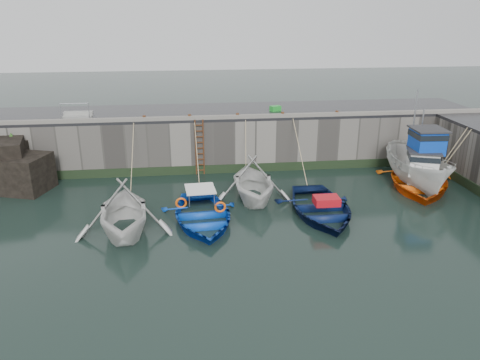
{
  "coord_description": "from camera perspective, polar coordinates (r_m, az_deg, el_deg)",
  "views": [
    {
      "loc": [
        -2.77,
        -15.66,
        8.91
      ],
      "look_at": [
        -0.24,
        5.37,
        1.2
      ],
      "focal_mm": 35.0,
      "sensor_mm": 36.0,
      "label": 1
    }
  ],
  "objects": [
    {
      "name": "bollard_b",
      "position": [
        26.51,
        -6.17,
        7.66
      ],
      "size": [
        0.18,
        0.18,
        0.28
      ],
      "primitive_type": "cylinder",
      "color": "#3F1E0F",
      "rests_on": "road_back"
    },
    {
      "name": "boat_near_navy",
      "position": [
        22.08,
        9.76,
        -4.12
      ],
      "size": [
        3.99,
        5.53,
        1.13
      ],
      "primitive_type": "imported",
      "rotation": [
        0.0,
        0.0,
        -0.01
      ],
      "color": "#0A1843",
      "rests_on": "ground"
    },
    {
      "name": "kerb_back",
      "position": [
        26.57,
        -0.72,
        7.72
      ],
      "size": [
        30.0,
        0.3,
        0.2
      ],
      "primitive_type": "cube",
      "color": "slate",
      "rests_on": "road_back"
    },
    {
      "name": "boat_near_white",
      "position": [
        20.66,
        -13.8,
        -6.18
      ],
      "size": [
        4.72,
        5.34,
        2.63
      ],
      "primitive_type": "imported",
      "rotation": [
        0.0,
        0.0,
        0.09
      ],
      "color": "silver",
      "rests_on": "ground"
    },
    {
      "name": "boat_near_blue_rope",
      "position": [
        25.26,
        -5.07,
        -0.74
      ],
      "size": [
        0.04,
        4.81,
        3.1
      ],
      "primitive_type": null,
      "color": "tan",
      "rests_on": "ground"
    },
    {
      "name": "ladder",
      "position": [
        26.61,
        -4.94,
        3.96
      ],
      "size": [
        0.51,
        0.08,
        3.2
      ],
      "color": "#3F1E0F",
      "rests_on": "ground"
    },
    {
      "name": "boat_near_blue",
      "position": [
        21.09,
        -4.62,
        -5.06
      ],
      "size": [
        4.14,
        5.55,
        1.1
      ],
      "primitive_type": "imported",
      "rotation": [
        0.0,
        0.0,
        0.07
      ],
      "color": "#0C43BC",
      "rests_on": "ground"
    },
    {
      "name": "bollard_c",
      "position": [
        26.68,
        -0.31,
        7.86
      ],
      "size": [
        0.18,
        0.18,
        0.28
      ],
      "primitive_type": "cylinder",
      "color": "#3F1E0F",
      "rests_on": "road_back"
    },
    {
      "name": "boat_far_orange",
      "position": [
        26.68,
        20.92,
        0.06
      ],
      "size": [
        6.31,
        7.37,
        4.29
      ],
      "rotation": [
        0.0,
        0.0,
        -0.35
      ],
      "color": "#F85E0D",
      "rests_on": "ground"
    },
    {
      "name": "boat_near_blacktrim",
      "position": [
        23.44,
        1.53,
        -2.35
      ],
      "size": [
        4.22,
        4.86,
        2.53
      ],
      "primitive_type": "imported",
      "rotation": [
        0.0,
        0.0,
        0.02
      ],
      "color": "silver",
      "rests_on": "ground"
    },
    {
      "name": "bollard_e",
      "position": [
        27.92,
        11.72,
        7.99
      ],
      "size": [
        0.18,
        0.18,
        0.28
      ],
      "primitive_type": "cylinder",
      "color": "#3F1E0F",
      "rests_on": "road_back"
    },
    {
      "name": "boat_far_white",
      "position": [
        26.67,
        20.92,
        1.39
      ],
      "size": [
        2.61,
        6.21,
        5.36
      ],
      "rotation": [
        0.0,
        0.0,
        -0.05
      ],
      "color": "silver",
      "rests_on": "ground"
    },
    {
      "name": "boat_near_white_rope",
      "position": [
        25.09,
        -12.61,
        -1.31
      ],
      "size": [
        0.04,
        5.39,
        3.1
      ],
      "primitive_type": null,
      "color": "tan",
      "rests_on": "ground"
    },
    {
      "name": "bollard_d",
      "position": [
        27.09,
        5.22,
        7.96
      ],
      "size": [
        0.18,
        0.18,
        0.28
      ],
      "primitive_type": "cylinder",
      "color": "#3F1E0F",
      "rests_on": "road_back"
    },
    {
      "name": "fish_crate",
      "position": [
        28.73,
        4.33,
        8.7
      ],
      "size": [
        0.72,
        0.59,
        0.31
      ],
      "primitive_type": "cube",
      "rotation": [
        0.0,
        0.0,
        0.4
      ],
      "color": "green",
      "rests_on": "road_back"
    },
    {
      "name": "algae_back",
      "position": [
        27.19,
        -0.64,
        1.42
      ],
      "size": [
        30.0,
        0.08,
        0.5
      ],
      "primitive_type": "cube",
      "color": "black",
      "rests_on": "ground"
    },
    {
      "name": "bollard_a",
      "position": [
        26.6,
        -11.6,
        7.42
      ],
      "size": [
        0.18,
        0.18,
        0.28
      ],
      "primitive_type": "cylinder",
      "color": "#3F1E0F",
      "rests_on": "road_back"
    },
    {
      "name": "railing",
      "position": [
        28.12,
        -19.16,
        7.51
      ],
      "size": [
        1.6,
        1.05,
        1.0
      ],
      "color": "#A5A8AD",
      "rests_on": "road_back"
    },
    {
      "name": "ground",
      "position": [
        18.23,
        2.81,
        -9.29
      ],
      "size": [
        120.0,
        120.0,
        0.0
      ],
      "primitive_type": "plane",
      "color": "black",
      "rests_on": "ground"
    },
    {
      "name": "boat_near_blacktrim_rope",
      "position": [
        26.55,
        0.48,
        0.39
      ],
      "size": [
        0.04,
        3.11,
        3.1
      ],
      "primitive_type": null,
      "color": "tan",
      "rests_on": "ground"
    },
    {
      "name": "road_back",
      "position": [
        28.89,
        -1.22,
        8.35
      ],
      "size": [
        30.0,
        5.0,
        0.16
      ],
      "primitive_type": "cube",
      "color": "black",
      "rests_on": "quay_back"
    },
    {
      "name": "quay_back",
      "position": [
        29.25,
        -1.2,
        5.32
      ],
      "size": [
        30.0,
        5.0,
        3.0
      ],
      "primitive_type": "cube",
      "color": "slate",
      "rests_on": "ground"
    },
    {
      "name": "boat_near_navy_rope",
      "position": [
        26.05,
        7.06,
        -0.16
      ],
      "size": [
        0.04,
        4.69,
        3.1
      ],
      "primitive_type": null,
      "color": "tan",
      "rests_on": "ground"
    }
  ]
}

